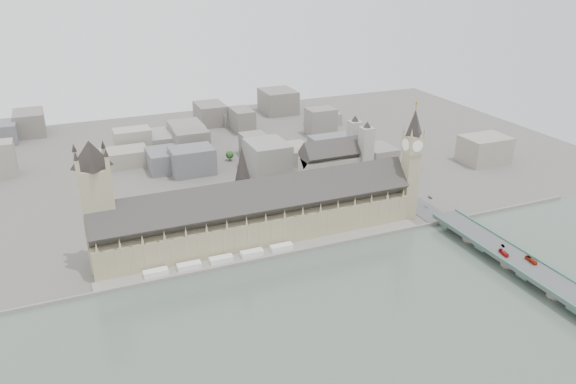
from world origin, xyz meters
name	(u,v)px	position (x,y,z in m)	size (l,w,h in m)	color
ground	(267,250)	(0.00, 0.00, 0.00)	(900.00, 900.00, 0.00)	#595651
river_thames	(372,383)	(0.00, -165.00, 0.00)	(600.00, 600.00, 0.00)	#49564A
embankment_wall	(274,257)	(0.00, -15.00, 1.50)	(600.00, 1.50, 3.00)	gray
river_terrace	(270,253)	(0.00, -7.50, 1.00)	(270.00, 15.00, 2.00)	gray
terrace_tents	(221,259)	(-40.00, -7.00, 4.00)	(118.00, 7.00, 4.00)	white
palace_of_westminster	(258,215)	(0.00, 19.70, 22.71)	(265.00, 40.73, 55.44)	tan
elizabeth_tower	(412,157)	(138.00, 8.00, 58.09)	(17.00, 17.00, 107.50)	tan
victoria_tower	(97,199)	(-122.00, 26.00, 55.20)	(30.00, 30.00, 100.00)	tan
central_tower	(242,174)	(-10.00, 26.00, 57.92)	(13.00, 13.00, 48.00)	tan
westminster_bridge	(503,256)	(162.00, -87.50, 5.12)	(25.00, 325.00, 10.25)	#474749
bridge_parapets	(549,277)	(162.00, -132.00, 10.82)	(25.00, 235.00, 1.15)	#3C6D58
westminster_abbey	(336,165)	(110.92, 95.00, 25.08)	(68.00, 36.00, 64.00)	gray
city_skyline_inland	(192,141)	(0.00, 245.00, 19.00)	(720.00, 360.00, 38.00)	gray
park_trees	(232,214)	(-10.00, 60.00, 7.50)	(110.00, 30.00, 15.00)	#1D4819
red_bus_north	(504,253)	(156.49, -93.40, 11.70)	(2.43, 10.40, 2.90)	red
red_bus_south	(531,260)	(167.27, -109.83, 11.79)	(2.59, 11.06, 3.08)	#A22D14
car_silver	(503,246)	(165.22, -83.20, 10.92)	(1.42, 4.06, 1.34)	gray
car_approach	(430,198)	(168.86, 15.85, 11.06)	(2.26, 5.57, 1.62)	gray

